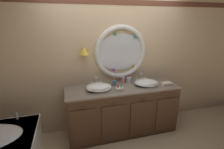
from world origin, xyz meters
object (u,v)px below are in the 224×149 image
Objects in this scene: sink_basin_right at (146,83)px; toothbrush_holder_left at (114,83)px; sink_basin_left at (99,87)px; toiletry_basket at (120,89)px; folded_hand_towel at (167,83)px; soap_dispenser at (123,80)px; toothbrush_holder_right at (129,80)px.

toothbrush_holder_left reaches higher than sink_basin_right.
sink_basin_left is 0.35m from toiletry_basket.
sink_basin_left is 1.27m from folded_hand_towel.
sink_basin_right is 0.42m from soap_dispenser.
toiletry_basket is at bearing -177.70° from folded_hand_towel.
toothbrush_holder_right is 0.12m from soap_dispenser.
sink_basin_right is 2.14× the size of folded_hand_towel.
folded_hand_towel is at bearing -11.64° from toothbrush_holder_left.
toiletry_basket is (-0.54, -0.10, -0.02)m from sink_basin_right.
soap_dispenser is at bearing 161.16° from folded_hand_towel.
soap_dispenser reaches higher than folded_hand_towel.
toiletry_basket is at bearing -119.09° from soap_dispenser.
sink_basin_left is 2.12× the size of folded_hand_towel.
sink_basin_right is at bearing 170.16° from folded_hand_towel.
toiletry_basket is at bearing -83.82° from toothbrush_holder_left.
sink_basin_right is 1.95× the size of toothbrush_holder_left.
toothbrush_holder_right is at bearing 155.82° from folded_hand_towel.
sink_basin_right is 0.34m from toothbrush_holder_right.
toothbrush_holder_left is at bearing -163.30° from toothbrush_holder_right.
toiletry_basket is (0.03, -0.23, -0.03)m from toothbrush_holder_left.
soap_dispenser is 0.81m from folded_hand_towel.
toothbrush_holder_left is at bearing 96.18° from toiletry_basket.
soap_dispenser is (-0.38, 0.19, 0.02)m from sink_basin_right.
toothbrush_holder_right is 0.71m from folded_hand_towel.
sink_basin_right is at bearing 10.96° from toiletry_basket.
toothbrush_holder_right is at bearing 16.70° from toothbrush_holder_left.
toothbrush_holder_left is 0.98m from folded_hand_towel.
soap_dispenser reaches higher than toiletry_basket.
sink_basin_left reaches higher than sink_basin_right.
soap_dispenser is (0.19, 0.06, 0.01)m from toothbrush_holder_left.
toiletry_basket is (0.34, -0.10, -0.03)m from sink_basin_left.
toiletry_basket is at bearing -131.01° from toothbrush_holder_right.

